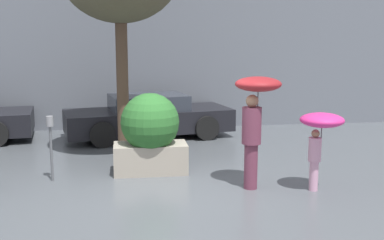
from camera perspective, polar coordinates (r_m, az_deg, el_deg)
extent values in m
plane|color=#51565B|center=(8.75, -2.67, -8.68)|extent=(40.00, 40.00, 0.00)
cube|color=slate|center=(14.79, -5.04, 10.67)|extent=(18.00, 0.30, 6.00)
cube|color=#9E9384|center=(10.00, -4.93, -4.52)|extent=(1.50, 0.73, 0.61)
sphere|color=#286028|center=(9.84, -5.00, -0.27)|extent=(1.20, 1.20, 1.20)
cylinder|color=brown|center=(8.97, 6.98, -5.44)|extent=(0.25, 0.25, 0.85)
cylinder|color=brown|center=(8.80, 7.08, -0.66)|extent=(0.35, 0.35, 0.67)
sphere|color=#997056|center=(8.73, 7.15, 2.25)|extent=(0.23, 0.23, 0.23)
cylinder|color=#4C4C51|center=(8.86, 7.80, 1.95)|extent=(0.02, 0.02, 0.71)
ellipsoid|color=maroon|center=(8.82, 7.86, 4.24)|extent=(0.85, 0.85, 0.27)
cylinder|color=#D199B7|center=(9.10, 14.22, -6.43)|extent=(0.16, 0.16, 0.55)
cylinder|color=#D199B7|center=(8.98, 14.35, -3.40)|extent=(0.23, 0.23, 0.44)
sphere|color=#997056|center=(8.92, 14.43, -1.56)|extent=(0.15, 0.15, 0.15)
cylinder|color=#4C4C51|center=(8.90, 15.08, -1.67)|extent=(0.02, 0.02, 0.53)
ellipsoid|color=#E02D84|center=(8.85, 15.15, -0.01)|extent=(0.78, 0.78, 0.25)
cube|color=black|center=(13.47, -5.18, 0.00)|extent=(4.79, 2.58, 0.60)
cube|color=#2D333D|center=(13.39, -5.21, 2.13)|extent=(2.29, 1.85, 0.41)
cylinder|color=black|center=(12.39, -10.55, -1.71)|extent=(0.69, 0.34, 0.67)
cylinder|color=black|center=(14.10, -11.58, -0.34)|extent=(0.69, 0.34, 0.67)
cylinder|color=black|center=(13.07, 1.75, -0.94)|extent=(0.69, 0.34, 0.67)
cylinder|color=black|center=(14.70, -0.64, 0.27)|extent=(0.69, 0.34, 0.67)
cylinder|color=black|center=(14.97, -21.50, -0.25)|extent=(0.69, 0.30, 0.67)
cylinder|color=brown|center=(11.09, -8.24, 4.35)|extent=(0.27, 0.27, 3.47)
cylinder|color=#595B60|center=(9.72, -16.33, -3.86)|extent=(0.05, 0.05, 1.08)
cylinder|color=gray|center=(9.60, -16.52, -0.14)|extent=(0.14, 0.14, 0.20)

